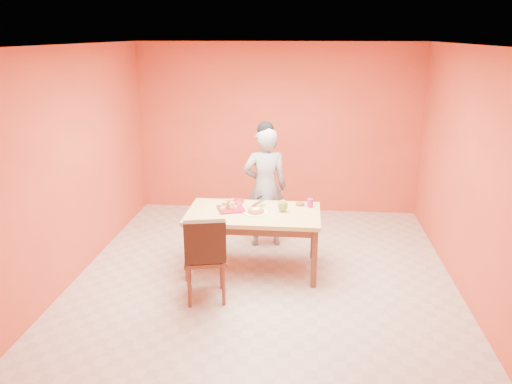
# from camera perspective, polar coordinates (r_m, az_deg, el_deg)

# --- Properties ---
(floor) EXTENTS (5.00, 5.00, 0.00)m
(floor) POSITION_cam_1_polar(r_m,az_deg,el_deg) (6.10, 0.91, -9.81)
(floor) COLOR beige
(floor) RESTS_ON ground
(ceiling) EXTENTS (5.00, 5.00, 0.00)m
(ceiling) POSITION_cam_1_polar(r_m,az_deg,el_deg) (5.41, 1.05, 16.46)
(ceiling) COLOR white
(ceiling) RESTS_ON wall_back
(wall_back) EXTENTS (4.50, 0.00, 4.50)m
(wall_back) POSITION_cam_1_polar(r_m,az_deg,el_deg) (8.04, 2.49, 7.18)
(wall_back) COLOR #D84E32
(wall_back) RESTS_ON floor
(wall_left) EXTENTS (0.00, 5.00, 5.00)m
(wall_left) POSITION_cam_1_polar(r_m,az_deg,el_deg) (6.20, -20.24, 2.92)
(wall_left) COLOR #D84E32
(wall_left) RESTS_ON floor
(wall_right) EXTENTS (0.00, 5.00, 5.00)m
(wall_right) POSITION_cam_1_polar(r_m,az_deg,el_deg) (5.87, 23.45, 1.73)
(wall_right) COLOR #D84E32
(wall_right) RESTS_ON floor
(dining_table) EXTENTS (1.60, 0.90, 0.76)m
(dining_table) POSITION_cam_1_polar(r_m,az_deg,el_deg) (6.05, -0.29, -3.12)
(dining_table) COLOR #CEBA6C
(dining_table) RESTS_ON floor
(dining_chair) EXTENTS (0.55, 0.62, 0.99)m
(dining_chair) POSITION_cam_1_polar(r_m,az_deg,el_deg) (5.47, -5.88, -7.30)
(dining_chair) COLOR brown
(dining_chair) RESTS_ON floor
(pastry_pile) EXTENTS (0.28, 0.28, 0.09)m
(pastry_pile) POSITION_cam_1_polar(r_m,az_deg,el_deg) (6.08, -2.89, -1.44)
(pastry_pile) COLOR #E7B362
(pastry_pile) RESTS_ON pastry_platter
(person) EXTENTS (0.67, 0.51, 1.65)m
(person) POSITION_cam_1_polar(r_m,az_deg,el_deg) (6.74, 1.06, 0.51)
(person) COLOR gray
(person) RESTS_ON floor
(pastry_platter) EXTENTS (0.40, 0.40, 0.02)m
(pastry_platter) POSITION_cam_1_polar(r_m,az_deg,el_deg) (6.10, -2.88, -1.94)
(pastry_platter) COLOR maroon
(pastry_platter) RESTS_ON dining_table
(red_dinner_plate) EXTENTS (0.31, 0.31, 0.01)m
(red_dinner_plate) POSITION_cam_1_polar(r_m,az_deg,el_deg) (6.38, -2.43, -1.06)
(red_dinner_plate) COLOR maroon
(red_dinner_plate) RESTS_ON dining_table
(white_cake_plate) EXTENTS (0.32, 0.32, 0.01)m
(white_cake_plate) POSITION_cam_1_polar(r_m,az_deg,el_deg) (5.97, -0.03, -2.38)
(white_cake_plate) COLOR white
(white_cake_plate) RESTS_ON dining_table
(sponge_cake) EXTENTS (0.24, 0.24, 0.05)m
(sponge_cake) POSITION_cam_1_polar(r_m,az_deg,el_deg) (5.96, -0.03, -2.12)
(sponge_cake) COLOR orange
(sponge_cake) RESTS_ON white_cake_plate
(cake_server) EXTENTS (0.16, 0.29, 0.01)m
(cake_server) POSITION_cam_1_polar(r_m,az_deg,el_deg) (6.12, 0.23, -1.29)
(cake_server) COLOR silver
(cake_server) RESTS_ON sponge_cake
(egg_ornament) EXTENTS (0.13, 0.11, 0.15)m
(egg_ornament) POSITION_cam_1_polar(r_m,az_deg,el_deg) (6.01, 3.09, -1.58)
(egg_ornament) COLOR olive
(egg_ornament) RESTS_ON dining_table
(magenta_glass) EXTENTS (0.08, 0.08, 0.11)m
(magenta_glass) POSITION_cam_1_polar(r_m,az_deg,el_deg) (6.20, 6.21, -1.26)
(magenta_glass) COLOR #B31A65
(magenta_glass) RESTS_ON dining_table
(checker_tin) EXTENTS (0.12, 0.12, 0.03)m
(checker_tin) POSITION_cam_1_polar(r_m,az_deg,el_deg) (6.26, 5.06, -1.39)
(checker_tin) COLOR #3D2810
(checker_tin) RESTS_ON dining_table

